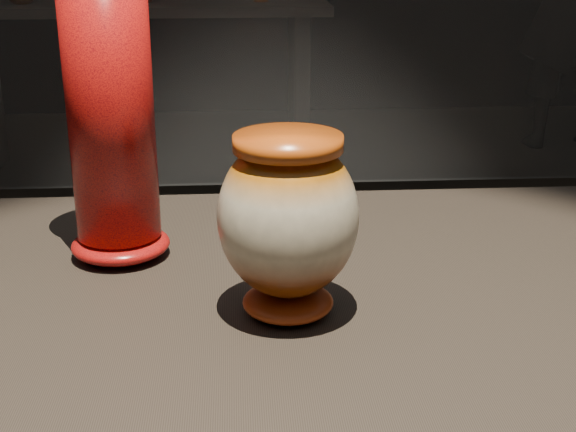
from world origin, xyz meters
name	(u,v)px	position (x,y,z in m)	size (l,w,h in m)	color
main_vase	(288,219)	(-0.12, 0.00, 1.01)	(0.16, 0.16, 0.19)	#652809
tall_vase	(110,109)	(-0.32, 0.17, 1.08)	(0.14, 0.14, 0.38)	red
back_shelf	(139,54)	(-0.68, 3.57, 0.64)	(2.00, 0.60, 0.90)	black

